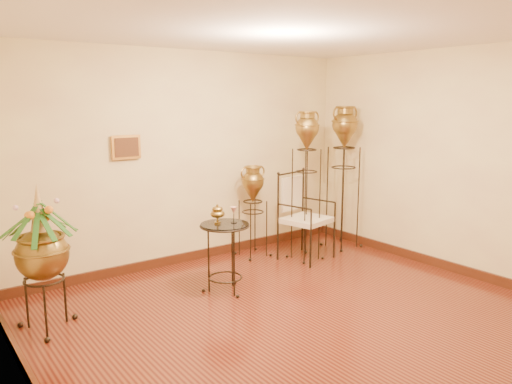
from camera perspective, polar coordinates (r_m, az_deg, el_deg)
ground at (r=5.07m, az=6.65°, el=-14.85°), size 5.00×5.00×0.00m
room_shell at (r=4.61m, az=6.99°, el=5.04°), size 5.02×5.02×2.81m
amphora_tall at (r=6.76m, az=5.75°, el=0.89°), size 0.42×0.42×2.04m
amphora_mid at (r=7.41m, az=9.94°, el=1.79°), size 0.59×0.59×2.11m
amphora_short at (r=6.94m, az=-0.36°, el=-2.15°), size 0.45×0.45×1.30m
planter_urn at (r=5.07m, az=-23.32°, el=-5.92°), size 0.80×0.80×1.44m
armchair at (r=6.84m, az=5.81°, el=-2.78°), size 0.80×0.77×1.20m
side_table at (r=5.72m, az=-3.58°, el=-7.34°), size 0.62×0.62×1.00m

